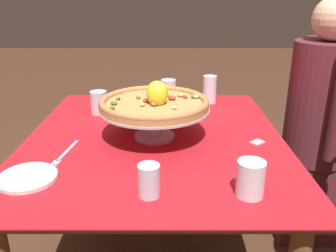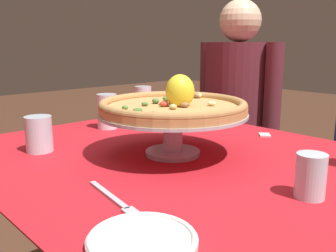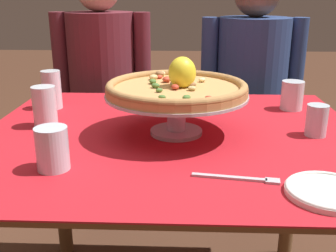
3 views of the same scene
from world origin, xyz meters
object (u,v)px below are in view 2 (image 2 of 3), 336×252
object	(u,v)px
dinner_fork	(114,199)
diner_left	(236,133)
water_glass_side_left	(107,114)
pizza	(174,105)
water_glass_back_left	(143,105)
pizza_stand	(173,122)
sugar_packet	(265,135)
water_glass_side_right	(311,178)
side_plate	(142,240)
water_glass_front_left	(39,136)

from	to	relation	value
dinner_fork	diner_left	xyz separation A→B (m)	(-0.53, 1.10, -0.14)
water_glass_side_left	dinner_fork	world-z (taller)	water_glass_side_left
pizza	water_glass_back_left	distance (m)	0.53
pizza_stand	sugar_packet	xyz separation A→B (m)	(0.05, 0.38, -0.09)
water_glass_side_right	pizza_stand	bearing A→B (deg)	-179.95
water_glass_back_left	side_plate	world-z (taller)	water_glass_back_left
pizza	water_glass_front_left	bearing A→B (deg)	-137.13
sugar_packet	pizza	bearing A→B (deg)	-97.40
water_glass_side_left	water_glass_back_left	bearing A→B (deg)	101.84
pizza_stand	side_plate	xyz separation A→B (m)	(0.32, -0.37, -0.08)
water_glass_side_left	sugar_packet	bearing A→B (deg)	35.75
pizza	side_plate	world-z (taller)	pizza
pizza	water_glass_front_left	distance (m)	0.41
sugar_packet	diner_left	size ratio (longest dim) A/B	0.04
side_plate	diner_left	bearing A→B (deg)	121.15
water_glass_front_left	sugar_packet	distance (m)	0.73
side_plate	sugar_packet	xyz separation A→B (m)	(-0.27, 0.76, -0.01)
water_glass_back_left	side_plate	distance (m)	1.00
pizza	sugar_packet	world-z (taller)	pizza
water_glass_front_left	sugar_packet	world-z (taller)	water_glass_front_left
water_glass_back_left	dinner_fork	distance (m)	0.83
water_glass_side_right	sugar_packet	xyz separation A→B (m)	(-0.36, 0.38, -0.04)
pizza_stand	pizza	world-z (taller)	pizza
pizza	water_glass_side_left	size ratio (longest dim) A/B	3.21
pizza_stand	diner_left	bearing A→B (deg)	115.58
side_plate	sugar_packet	size ratio (longest dim) A/B	3.54
water_glass_side_left	water_glass_front_left	world-z (taller)	water_glass_side_left
dinner_fork	side_plate	bearing A→B (deg)	-20.55
pizza_stand	diner_left	xyz separation A→B (m)	(-0.38, 0.79, -0.23)
water_glass_side_right	water_glass_front_left	distance (m)	0.75
dinner_fork	pizza	bearing A→B (deg)	116.12
water_glass_side_right	side_plate	distance (m)	0.38
dinner_fork	sugar_packet	xyz separation A→B (m)	(-0.10, 0.69, -0.00)
side_plate	dinner_fork	distance (m)	0.18
dinner_fork	pizza_stand	bearing A→B (deg)	116.34
pizza	water_glass_back_left	world-z (taller)	pizza
pizza	pizza_stand	bearing A→B (deg)	-123.92
pizza	water_glass_side_right	world-z (taller)	pizza
side_plate	sugar_packet	world-z (taller)	side_plate
water_glass_front_left	sugar_packet	xyz separation A→B (m)	(0.34, 0.65, -0.04)
water_glass_back_left	sugar_packet	xyz separation A→B (m)	(0.51, 0.13, -0.06)
pizza_stand	side_plate	distance (m)	0.50
side_plate	diner_left	size ratio (longest dim) A/B	0.14
water_glass_front_left	water_glass_back_left	bearing A→B (deg)	107.73
diner_left	sugar_packet	bearing A→B (deg)	-43.51
water_glass_front_left	dinner_fork	distance (m)	0.44
water_glass_side_right	diner_left	size ratio (longest dim) A/B	0.08
pizza_stand	diner_left	world-z (taller)	diner_left
water_glass_front_left	diner_left	world-z (taller)	diner_left
pizza_stand	water_glass_back_left	size ratio (longest dim) A/B	3.03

